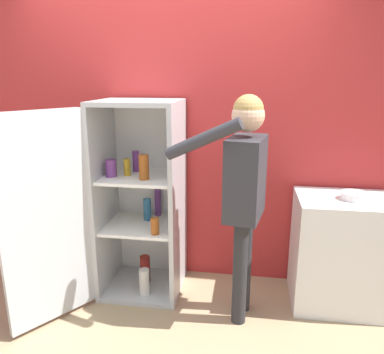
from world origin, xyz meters
The scene contains 6 objects.
ground_plane centered at (0.00, 0.00, 0.00)m, with size 12.00×12.00×0.00m, color tan.
wall_back centered at (0.00, 0.98, 1.27)m, with size 7.00×0.06×2.55m.
refrigerator centered at (-0.29, 0.55, 0.79)m, with size 1.05×1.12×1.59m.
person centered at (0.66, 0.36, 1.06)m, with size 0.69×0.54×1.65m.
counter centered at (1.44, 0.65, 0.44)m, with size 0.74×0.55×0.88m.
bowl centered at (1.47, 0.64, 0.91)m, with size 0.19×0.19×0.05m.
Camera 1 is at (0.68, -2.16, 1.77)m, focal length 35.00 mm.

